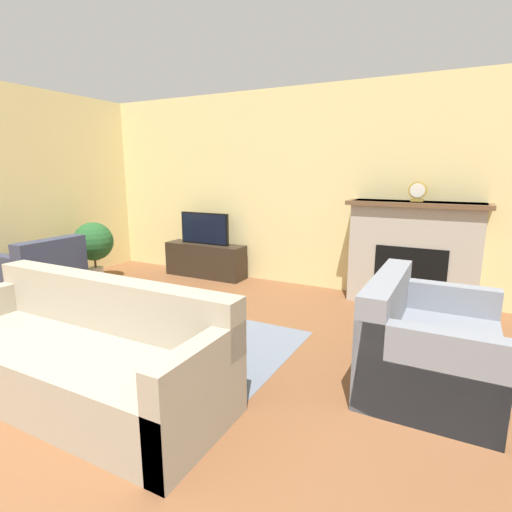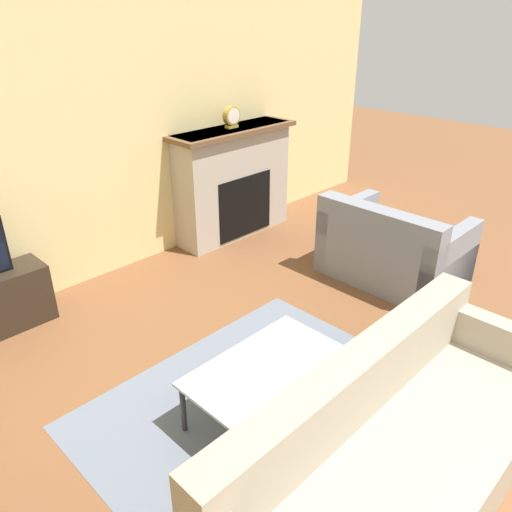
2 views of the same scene
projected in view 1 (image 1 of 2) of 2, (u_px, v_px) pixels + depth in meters
wall_back at (280, 189)px, 5.65m from camera, size 8.87×0.06×2.70m
area_rug at (168, 344)px, 3.78m from camera, size 2.25×1.78×0.00m
fireplace at (413, 252)px, 4.76m from camera, size 1.57×0.45×1.25m
tv_stand at (206, 260)px, 6.14m from camera, size 1.28×0.35×0.51m
tv at (205, 228)px, 6.03m from camera, size 0.82×0.06×0.48m
couch_sectional at (82, 358)px, 2.88m from camera, size 2.30×0.86×0.82m
couch_loveseat at (426, 347)px, 3.04m from camera, size 0.92×1.27×0.82m
armchair_by_window at (40, 279)px, 4.89m from camera, size 0.82×0.85×0.82m
coffee_table at (164, 310)px, 3.68m from camera, size 1.05×0.58×0.38m
potted_plant at (94, 243)px, 5.84m from camera, size 0.56×0.56×0.87m
mantel_clock at (418, 191)px, 4.62m from camera, size 0.20×0.07×0.23m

